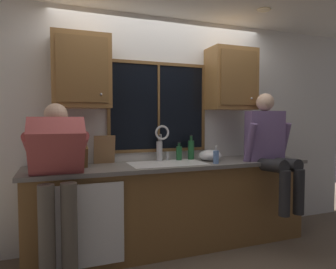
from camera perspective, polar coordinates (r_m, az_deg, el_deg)
back_wall at (r=3.55m, az=-0.89°, el=1.09°), size 5.38×0.12×2.55m
ceiling_downlight_right at (r=3.58m, az=17.71°, el=21.57°), size 0.14×0.14×0.01m
window_glass at (r=3.46m, az=-1.84°, el=5.18°), size 1.10×0.02×0.95m
window_frame_top at (r=3.50m, az=-1.80°, el=13.27°), size 1.17×0.02×0.04m
window_frame_bottom at (r=3.47m, az=-1.77°, el=-2.98°), size 1.17×0.02×0.04m
window_frame_left at (r=3.31m, az=-11.17°, el=5.21°), size 0.03×0.02×0.95m
window_frame_right at (r=3.67m, az=6.67°, el=5.04°), size 0.03×0.02×0.95m
window_mullion_center at (r=3.45m, az=-1.78°, el=5.18°), size 0.02×0.02×0.95m
lower_cabinet_run at (r=3.36m, az=1.18°, el=-13.50°), size 2.98×0.58×0.88m
countertop at (r=3.24m, az=1.33°, el=-5.77°), size 3.04×0.62×0.04m
dishwasher_front at (r=2.85m, az=-14.53°, el=-16.33°), size 0.60×0.02×0.74m
upper_cabinet_left at (r=3.15m, az=-16.11°, el=11.37°), size 0.56×0.36×0.72m
upper_cabinet_right at (r=3.71m, az=11.86°, el=10.17°), size 0.56×0.36×0.72m
sink at (r=3.23m, az=-0.15°, el=-7.19°), size 0.80×0.46×0.21m
faucet at (r=3.36m, az=-1.10°, el=-0.76°), size 0.18×0.09×0.40m
person_standing at (r=2.72m, az=-20.26°, el=-6.57°), size 0.53×0.70×1.54m
person_sitting_on_counter at (r=3.52m, az=18.78°, el=-1.89°), size 0.54×0.63×1.26m
knife_block at (r=3.05m, az=-16.13°, el=-4.00°), size 0.12×0.18×0.32m
cutting_board at (r=3.25m, az=-11.94°, el=-2.82°), size 0.22×0.08×0.30m
mixing_bowl at (r=3.45m, az=7.95°, el=-3.94°), size 0.26×0.26×0.13m
soap_dispenser at (r=3.23m, az=9.06°, el=-4.16°), size 0.06×0.07×0.19m
bottle_green_glass at (r=3.45m, az=2.11°, el=-3.47°), size 0.07×0.07×0.21m
bottle_tall_clear at (r=3.51m, az=4.38°, el=-2.83°), size 0.07×0.07×0.29m
bottle_amber_small at (r=3.38m, az=-1.64°, el=-3.03°), size 0.07×0.07×0.29m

